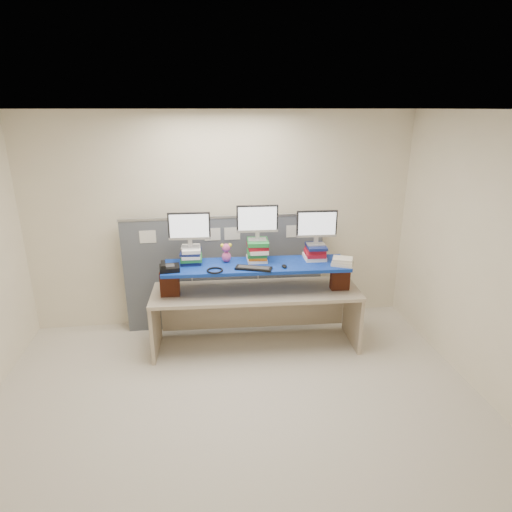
{
  "coord_description": "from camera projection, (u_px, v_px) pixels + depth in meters",
  "views": [
    {
      "loc": [
        -0.31,
        -3.46,
        2.81
      ],
      "look_at": [
        0.33,
        1.18,
        1.18
      ],
      "focal_mm": 30.0,
      "sensor_mm": 36.0,
      "label": 1
    }
  ],
  "objects": [
    {
      "name": "mouse",
      "position": [
        284.0,
        266.0,
        4.88
      ],
      "size": [
        0.07,
        0.11,
        0.03
      ],
      "primitive_type": "ellipsoid",
      "rotation": [
        0.0,
        0.0,
        -0.13
      ],
      "color": "black",
      "rests_on": "blue_board"
    },
    {
      "name": "headset",
      "position": [
        215.0,
        270.0,
        4.77
      ],
      "size": [
        0.2,
        0.2,
        0.02
      ],
      "primitive_type": "torus",
      "rotation": [
        0.0,
        0.0,
        -0.07
      ],
      "color": "black",
      "rests_on": "blue_board"
    },
    {
      "name": "plush_toy",
      "position": [
        226.0,
        253.0,
        5.02
      ],
      "size": [
        0.13,
        0.1,
        0.23
      ],
      "rotation": [
        0.0,
        0.0,
        0.11
      ],
      "color": "#D14F91",
      "rests_on": "blue_board"
    },
    {
      "name": "book_stack_left",
      "position": [
        191.0,
        255.0,
        5.01
      ],
      "size": [
        0.26,
        0.32,
        0.19
      ],
      "color": "navy",
      "rests_on": "blue_board"
    },
    {
      "name": "room",
      "position": [
        237.0,
        278.0,
        3.74
      ],
      "size": [
        5.0,
        4.0,
        2.8
      ],
      "color": "#F8ECCC",
      "rests_on": "ground"
    },
    {
      "name": "blue_board",
      "position": [
        256.0,
        266.0,
        5.0
      ],
      "size": [
        2.17,
        0.63,
        0.04
      ],
      "primitive_type": "cube",
      "rotation": [
        0.0,
        0.0,
        -0.04
      ],
      "color": "navy",
      "rests_on": "brick_pier_left"
    },
    {
      "name": "desk_phone",
      "position": [
        169.0,
        268.0,
        4.78
      ],
      "size": [
        0.24,
        0.22,
        0.09
      ],
      "rotation": [
        0.0,
        0.0,
        0.09
      ],
      "color": "black",
      "rests_on": "blue_board"
    },
    {
      "name": "monitor_right",
      "position": [
        317.0,
        226.0,
        5.03
      ],
      "size": [
        0.48,
        0.14,
        0.42
      ],
      "rotation": [
        0.0,
        0.0,
        -0.04
      ],
      "color": "#B6B6BB",
      "rests_on": "book_stack_right"
    },
    {
      "name": "binder_stack",
      "position": [
        343.0,
        262.0,
        4.95
      ],
      "size": [
        0.3,
        0.28,
        0.09
      ],
      "rotation": [
        0.0,
        0.0,
        -0.42
      ],
      "color": "beige",
      "rests_on": "blue_board"
    },
    {
      "name": "desk",
      "position": [
        256.0,
        302.0,
        5.15
      ],
      "size": [
        2.5,
        0.83,
        0.75
      ],
      "rotation": [
        0.0,
        0.0,
        -0.04
      ],
      "color": "#BBA98E",
      "rests_on": "ground"
    },
    {
      "name": "cubicle_partition",
      "position": [
        225.0,
        272.0,
        5.61
      ],
      "size": [
        2.6,
        0.06,
        1.53
      ],
      "color": "#4B5058",
      "rests_on": "ground"
    },
    {
      "name": "keyboard",
      "position": [
        254.0,
        268.0,
        4.83
      ],
      "size": [
        0.43,
        0.26,
        0.03
      ],
      "rotation": [
        0.0,
        0.0,
        -0.33
      ],
      "color": "black",
      "rests_on": "blue_board"
    },
    {
      "name": "brick_pier_right",
      "position": [
        340.0,
        277.0,
        5.09
      ],
      "size": [
        0.22,
        0.13,
        0.29
      ],
      "primitive_type": "cube",
      "rotation": [
        0.0,
        0.0,
        -0.04
      ],
      "color": "maroon",
      "rests_on": "desk"
    },
    {
      "name": "monitor_left",
      "position": [
        189.0,
        228.0,
        4.9
      ],
      "size": [
        0.48,
        0.14,
        0.42
      ],
      "rotation": [
        0.0,
        0.0,
        -0.04
      ],
      "color": "#B6B6BB",
      "rests_on": "book_stack_left"
    },
    {
      "name": "book_stack_center",
      "position": [
        257.0,
        250.0,
        5.07
      ],
      "size": [
        0.27,
        0.32,
        0.25
      ],
      "color": "white",
      "rests_on": "blue_board"
    },
    {
      "name": "monitor_center",
      "position": [
        257.0,
        221.0,
        4.94
      ],
      "size": [
        0.48,
        0.14,
        0.42
      ],
      "rotation": [
        0.0,
        0.0,
        -0.04
      ],
      "color": "#B6B6BB",
      "rests_on": "book_stack_center"
    },
    {
      "name": "brick_pier_left",
      "position": [
        170.0,
        283.0,
        4.92
      ],
      "size": [
        0.22,
        0.13,
        0.29
      ],
      "primitive_type": "cube",
      "rotation": [
        0.0,
        0.0,
        -0.04
      ],
      "color": "maroon",
      "rests_on": "desk"
    },
    {
      "name": "book_stack_right",
      "position": [
        315.0,
        252.0,
        5.14
      ],
      "size": [
        0.26,
        0.32,
        0.18
      ],
      "color": "white",
      "rests_on": "blue_board"
    }
  ]
}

